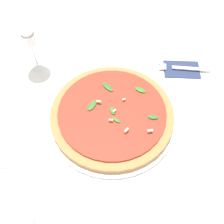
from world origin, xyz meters
TOP-DOWN VIEW (x-y plane):
  - ground_plane at (0.00, 0.00)m, footprint 6.00×6.00m
  - pizza_arugula_main at (0.03, 0.03)m, footprint 0.36×0.36m
  - wine_glass at (0.32, -0.10)m, footprint 0.07×0.07m
  - napkin at (-0.13, -0.21)m, footprint 0.13×0.10m
  - fork at (-0.13, -0.21)m, footprint 0.20×0.05m

SIDE VIEW (x-z plane):
  - ground_plane at x=0.00m, z-range 0.00..0.00m
  - napkin at x=-0.13m, z-range 0.00..0.01m
  - fork at x=-0.13m, z-range 0.01..0.01m
  - pizza_arugula_main at x=0.03m, z-range -0.01..0.04m
  - wine_glass at x=0.32m, z-range 0.04..0.22m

